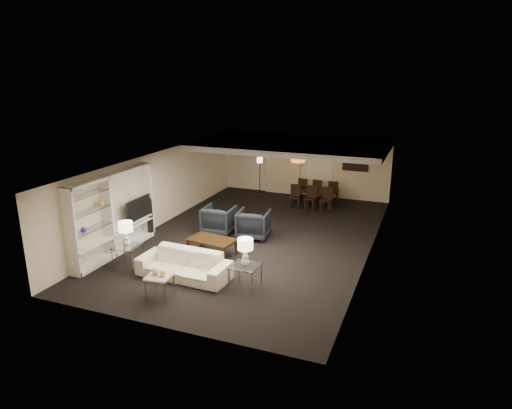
{
  "coord_description": "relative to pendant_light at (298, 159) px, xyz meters",
  "views": [
    {
      "loc": [
        4.89,
        -12.52,
        5.15
      ],
      "look_at": [
        0.0,
        0.0,
        1.1
      ],
      "focal_mm": 32.0,
      "sensor_mm": 36.0,
      "label": 1
    }
  ],
  "objects": [
    {
      "name": "pendant_light",
      "position": [
        0.0,
        0.0,
        0.0
      ],
      "size": [
        0.52,
        0.52,
        0.24
      ],
      "primitive_type": "cylinder",
      "color": "#D8591E",
      "rests_on": "ceiling_soffit"
    },
    {
      "name": "chair_nl",
      "position": [
        -0.1,
        0.06,
        -1.48
      ],
      "size": [
        0.46,
        0.46,
        0.88
      ],
      "primitive_type": null,
      "rotation": [
        0.0,
        0.0,
        0.13
      ],
      "color": "black",
      "rests_on": "floor"
    },
    {
      "name": "ceiling",
      "position": [
        -0.3,
        -3.5,
        0.58
      ],
      "size": [
        7.0,
        11.0,
        0.02
      ],
      "primitive_type": "cube",
      "color": "silver",
      "rests_on": "ground"
    },
    {
      "name": "dining_table",
      "position": [
        0.5,
        0.71,
        -1.62
      ],
      "size": [
        1.79,
        1.12,
        0.6
      ],
      "primitive_type": "imported",
      "rotation": [
        0.0,
        0.0,
        -0.11
      ],
      "color": "black",
      "rests_on": "floor"
    },
    {
      "name": "vase_blue",
      "position": [
        -3.61,
        -7.31,
        -0.78
      ],
      "size": [
        0.16,
        0.16,
        0.17
      ],
      "primitive_type": "imported",
      "color": "#24289D",
      "rests_on": "media_unit"
    },
    {
      "name": "marble_table",
      "position": [
        -0.99,
        -7.88,
        -1.65
      ],
      "size": [
        0.6,
        0.6,
        0.55
      ],
      "primitive_type": null,
      "rotation": [
        0.0,
        0.0,
        0.11
      ],
      "color": "silver",
      "rests_on": "floor"
    },
    {
      "name": "table_lamp_right",
      "position": [
        0.71,
        -6.78,
        -0.97
      ],
      "size": [
        0.4,
        0.4,
        0.68
      ],
      "primitive_type": null,
      "rotation": [
        0.0,
        0.0,
        -0.09
      ],
      "color": "white",
      "rests_on": "side_table_right"
    },
    {
      "name": "armchair_right",
      "position": [
        -0.39,
        -3.48,
        -1.48
      ],
      "size": [
        1.06,
        1.09,
        0.89
      ],
      "primitive_type": "imported",
      "rotation": [
        0.0,
        0.0,
        3.27
      ],
      "color": "black",
      "rests_on": "floor"
    },
    {
      "name": "television",
      "position": [
        -3.58,
        -5.11,
        -0.84
      ],
      "size": [
        1.14,
        0.15,
        0.65
      ],
      "primitive_type": "imported",
      "rotation": [
        0.0,
        0.0,
        1.57
      ],
      "color": "black",
      "rests_on": "media_unit"
    },
    {
      "name": "sofa",
      "position": [
        -0.99,
        -6.78,
        -1.57
      ],
      "size": [
        2.42,
        1.02,
        0.7
      ],
      "primitive_type": "imported",
      "rotation": [
        0.0,
        0.0,
        -0.04
      ],
      "color": "beige",
      "rests_on": "floor"
    },
    {
      "name": "chair_nm",
      "position": [
        0.5,
        0.06,
        -1.48
      ],
      "size": [
        0.42,
        0.42,
        0.88
      ],
      "primitive_type": null,
      "rotation": [
        0.0,
        0.0,
        -0.04
      ],
      "color": "black",
      "rests_on": "floor"
    },
    {
      "name": "wall_right",
      "position": [
        3.2,
        -3.5,
        -0.67
      ],
      "size": [
        0.02,
        11.0,
        2.5
      ],
      "primitive_type": "cube",
      "color": "beige",
      "rests_on": "ground"
    },
    {
      "name": "coffee_table",
      "position": [
        -0.99,
        -5.18,
        -1.69
      ],
      "size": [
        1.4,
        0.93,
        0.47
      ],
      "primitive_type": null,
      "rotation": [
        0.0,
        0.0,
        -0.13
      ],
      "color": "black",
      "rests_on": "floor"
    },
    {
      "name": "floor",
      "position": [
        -0.3,
        -3.5,
        -1.92
      ],
      "size": [
        11.0,
        11.0,
        0.0
      ],
      "primitive_type": "plane",
      "color": "black",
      "rests_on": "ground"
    },
    {
      "name": "wall_left",
      "position": [
        -3.8,
        -3.5,
        -0.67
      ],
      "size": [
        0.02,
        11.0,
        2.5
      ],
      "primitive_type": "cube",
      "color": "beige",
      "rests_on": "ground"
    },
    {
      "name": "gold_gourd_b",
      "position": [
        -0.89,
        -7.88,
        -1.3
      ],
      "size": [
        0.15,
        0.15,
        0.15
      ],
      "primitive_type": "sphere",
      "color": "#EEBB7E",
      "rests_on": "marble_table"
    },
    {
      "name": "chair_fl",
      "position": [
        -0.1,
        1.36,
        -1.48
      ],
      "size": [
        0.44,
        0.44,
        0.88
      ],
      "primitive_type": null,
      "rotation": [
        0.0,
        0.0,
        3.06
      ],
      "color": "black",
      "rests_on": "floor"
    },
    {
      "name": "chair_fr",
      "position": [
        1.1,
        1.36,
        -1.48
      ],
      "size": [
        0.45,
        0.45,
        0.88
      ],
      "primitive_type": null,
      "rotation": [
        0.0,
        0.0,
        3.24
      ],
      "color": "black",
      "rests_on": "floor"
    },
    {
      "name": "vase_amber",
      "position": [
        -3.61,
        -6.56,
        -0.27
      ],
      "size": [
        0.17,
        0.17,
        0.18
      ],
      "primitive_type": "imported",
      "color": "gold",
      "rests_on": "media_unit"
    },
    {
      "name": "door",
      "position": [
        0.4,
        1.97,
        -0.87
      ],
      "size": [
        0.9,
        0.05,
        2.1
      ],
      "primitive_type": "cube",
      "color": "silver",
      "rests_on": "wall_back"
    },
    {
      "name": "table_lamp_left",
      "position": [
        -2.69,
        -6.78,
        -0.97
      ],
      "size": [
        0.38,
        0.38,
        0.68
      ],
      "primitive_type": null,
      "rotation": [
        0.0,
        0.0,
        -0.01
      ],
      "color": "beige",
      "rests_on": "side_table_left"
    },
    {
      "name": "floor_speaker",
      "position": [
        -3.5,
        -4.52,
        -1.31
      ],
      "size": [
        0.16,
        0.16,
        1.23
      ],
      "primitive_type": "cube",
      "rotation": [
        0.0,
        0.0,
        -0.22
      ],
      "color": "black",
      "rests_on": "floor"
    },
    {
      "name": "chair_fm",
      "position": [
        0.5,
        1.36,
        -1.48
      ],
      "size": [
        0.44,
        0.44,
        0.88
      ],
      "primitive_type": null,
      "rotation": [
        0.0,
        0.0,
        3.08
      ],
      "color": "black",
      "rests_on": "floor"
    },
    {
      "name": "curtains",
      "position": [
        -1.2,
        1.92,
        -0.72
      ],
      "size": [
        1.5,
        0.12,
        2.4
      ],
      "primitive_type": "cube",
      "color": "beige",
      "rests_on": "wall_back"
    },
    {
      "name": "wall_front",
      "position": [
        -0.3,
        -9.0,
        -0.67
      ],
      "size": [
        7.0,
        0.02,
        2.5
      ],
      "primitive_type": "cube",
      "color": "beige",
      "rests_on": "ground"
    },
    {
      "name": "gold_gourd_a",
      "position": [
        -1.09,
        -7.88,
        -1.29
      ],
      "size": [
        0.17,
        0.17,
        0.17
      ],
      "primitive_type": "sphere",
      "color": "#ECBB7D",
      "rests_on": "marble_table"
    },
    {
      "name": "painting",
      "position": [
        1.8,
        1.96,
        -0.37
      ],
      "size": [
        0.95,
        0.04,
        0.65
      ],
      "primitive_type": "cube",
      "color": "#142D38",
      "rests_on": "wall_back"
    },
    {
      "name": "side_table_right",
      "position": [
        0.71,
        -6.78,
        -1.61
      ],
      "size": [
        0.66,
        0.66,
        0.61
      ],
      "primitive_type": null,
      "rotation": [
        0.0,
        0.0,
        -0.01
      ],
      "color": "silver",
      "rests_on": "floor"
    },
    {
      "name": "ceiling_soffit",
      "position": [
        -0.3,
        0.0,
        0.48
      ],
      "size": [
        7.0,
        4.0,
        0.2
      ],
      "primitive_type": "cube",
      "color": "silver",
      "rests_on": "ceiling"
    },
    {
      "name": "side_table_left",
      "position": [
        -2.69,
        -6.78,
        -1.61
      ],
      "size": [
        0.71,
        0.71,
        0.61
      ],
      "primitive_type": null,
      "rotation": [
        0.0,
        0.0,
        0.09
      ],
      "color": "silver",
      "rests_on": "floor"
    },
    {
      "name": "armchair_left",
      "position": [
        -1.59,
        -3.48,
        -1.48
      ],
      "size": [
        1.0,
        1.03,
        0.89
      ],
      "primitive_type": "imported",
      "rotation": [
        0.0,
        0.0,
        3.2
      ],
      "color": "black",
      "rests_on": "floor"
    },
    {
      "name": "floor_lamp",
      "position": [
        -1.99,
        1.24,
        -1.12
      ],
      "size": [
        0.3,
        0.3,
        1.6
      ],
      "primitive_type": null,
      "rotation": [
        0.0,
        0.0,
        0.39
      ],
      "color": "black",
      "rests_on": "floor"
    },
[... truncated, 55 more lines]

